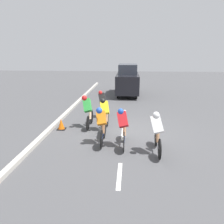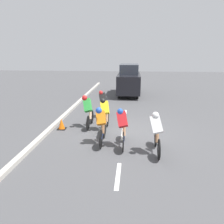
# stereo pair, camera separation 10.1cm
# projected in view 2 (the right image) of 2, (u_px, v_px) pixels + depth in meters

# --- Properties ---
(ground_plane) EXTENTS (60.00, 60.00, 0.00)m
(ground_plane) POSITION_uv_depth(u_px,v_px,m) (123.00, 132.00, 9.41)
(ground_plane) COLOR #4C4C4F
(lane_stripe_near) EXTENTS (0.12, 1.40, 0.01)m
(lane_stripe_near) POSITION_uv_depth(u_px,v_px,m) (118.00, 175.00, 6.10)
(lane_stripe_near) COLOR white
(lane_stripe_near) RESTS_ON ground
(lane_stripe_mid) EXTENTS (0.12, 1.40, 0.01)m
(lane_stripe_mid) POSITION_uv_depth(u_px,v_px,m) (123.00, 134.00, 9.17)
(lane_stripe_mid) COLOR white
(lane_stripe_mid) RESTS_ON ground
(lane_stripe_far) EXTENTS (0.12, 1.40, 0.01)m
(lane_stripe_far) POSITION_uv_depth(u_px,v_px,m) (125.00, 113.00, 12.24)
(lane_stripe_far) COLOR white
(lane_stripe_far) RESTS_ON ground
(curb) EXTENTS (0.20, 29.22, 0.14)m
(curb) POSITION_uv_depth(u_px,v_px,m) (49.00, 130.00, 9.43)
(curb) COLOR #B7B2A8
(curb) RESTS_ON ground
(cyclist_red) EXTENTS (0.44, 1.70, 1.49)m
(cyclist_red) POSITION_uv_depth(u_px,v_px,m) (123.00, 126.00, 7.79)
(cyclist_red) COLOR black
(cyclist_red) RESTS_ON ground
(cyclist_green) EXTENTS (0.47, 1.64, 1.52)m
(cyclist_green) POSITION_uv_depth(u_px,v_px,m) (88.00, 110.00, 9.81)
(cyclist_green) COLOR black
(cyclist_green) RESTS_ON ground
(cyclist_white) EXTENTS (0.46, 1.69, 1.53)m
(cyclist_white) POSITION_uv_depth(u_px,v_px,m) (157.00, 131.00, 7.22)
(cyclist_white) COLOR black
(cyclist_white) RESTS_ON ground
(cyclist_orange) EXTENTS (0.41, 1.67, 1.46)m
(cyclist_orange) POSITION_uv_depth(u_px,v_px,m) (102.00, 124.00, 8.04)
(cyclist_orange) COLOR black
(cyclist_orange) RESTS_ON ground
(cyclist_black) EXTENTS (0.46, 1.68, 1.46)m
(cyclist_black) POSITION_uv_depth(u_px,v_px,m) (104.00, 103.00, 11.31)
(cyclist_black) COLOR black
(cyclist_black) RESTS_ON ground
(cyclist_yellow) EXTENTS (0.43, 1.71, 1.48)m
(cyclist_yellow) POSITION_uv_depth(u_px,v_px,m) (105.00, 114.00, 9.41)
(cyclist_yellow) COLOR black
(cyclist_yellow) RESTS_ON ground
(support_car) EXTENTS (1.70, 4.34, 2.40)m
(support_car) POSITION_uv_depth(u_px,v_px,m) (129.00, 80.00, 17.15)
(support_car) COLOR black
(support_car) RESTS_ON ground
(traffic_cone) EXTENTS (0.36, 0.36, 0.49)m
(traffic_cone) POSITION_uv_depth(u_px,v_px,m) (62.00, 124.00, 9.69)
(traffic_cone) COLOR black
(traffic_cone) RESTS_ON ground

